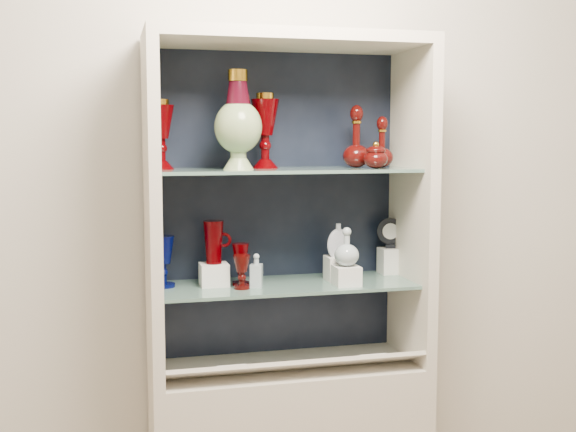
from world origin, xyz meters
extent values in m
cube|color=beige|center=(0.00, 1.75, 1.40)|extent=(3.50, 0.02, 2.80)
cube|color=black|center=(0.00, 1.72, 1.32)|extent=(0.98, 0.02, 1.15)
cube|color=beige|center=(-0.48, 1.53, 1.32)|extent=(0.04, 0.40, 1.15)
cube|color=beige|center=(0.48, 1.53, 1.32)|extent=(0.04, 0.40, 1.15)
cube|color=beige|center=(0.00, 1.53, 1.92)|extent=(1.00, 0.40, 0.04)
cube|color=slate|center=(0.00, 1.55, 1.04)|extent=(0.92, 0.34, 0.01)
cube|color=slate|center=(0.00, 1.55, 1.46)|extent=(0.92, 0.34, 0.01)
cube|color=beige|center=(0.00, 1.42, 0.78)|extent=(0.92, 0.17, 0.09)
cube|color=white|center=(0.28, 1.42, 0.80)|extent=(0.10, 0.06, 0.03)
cube|color=white|center=(-0.23, 1.42, 0.80)|extent=(0.10, 0.06, 0.03)
cube|color=silver|center=(-0.26, 1.58, 1.09)|extent=(0.10, 0.10, 0.08)
cube|color=silver|center=(0.20, 1.56, 1.09)|extent=(0.09, 0.09, 0.09)
cube|color=silver|center=(0.20, 1.46, 1.08)|extent=(0.09, 0.09, 0.07)
cube|color=silver|center=(0.44, 1.64, 1.10)|extent=(0.08, 0.08, 0.10)
camera|label=1|loc=(-0.62, -0.97, 1.58)|focal=45.00mm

